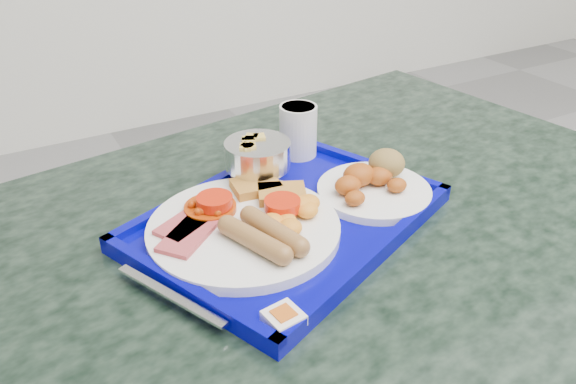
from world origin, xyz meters
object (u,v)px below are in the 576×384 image
at_px(table, 311,331).
at_px(fruit_bowl, 257,155).
at_px(bread_plate, 374,182).
at_px(juice_cup, 298,129).
at_px(tray, 288,219).
at_px(main_plate, 250,223).

bearing_deg(table, fruit_bowl, 97.34).
distance_m(bread_plate, fruit_bowl, 0.18).
bearing_deg(juice_cup, tray, -124.35).
relative_size(tray, main_plate, 1.91).
bearing_deg(fruit_bowl, tray, -94.28).
height_order(table, fruit_bowl, fruit_bowl).
height_order(bread_plate, fruit_bowl, fruit_bowl).
relative_size(main_plate, bread_plate, 1.52).
height_order(fruit_bowl, juice_cup, juice_cup).
relative_size(tray, bread_plate, 2.91).
height_order(tray, juice_cup, juice_cup).
bearing_deg(tray, main_plate, -173.56).
bearing_deg(bread_plate, juice_cup, 101.66).
distance_m(fruit_bowl, juice_cup, 0.11).
height_order(main_plate, bread_plate, bread_plate).
relative_size(table, tray, 2.69).
xyz_separation_m(fruit_bowl, juice_cup, (0.10, 0.05, 0.00)).
bearing_deg(main_plate, fruit_bowl, 58.84).
xyz_separation_m(table, bread_plate, (0.12, 0.02, 0.23)).
bearing_deg(tray, fruit_bowl, 85.72).
distance_m(tray, fruit_bowl, 0.12).
bearing_deg(main_plate, table, -13.08).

